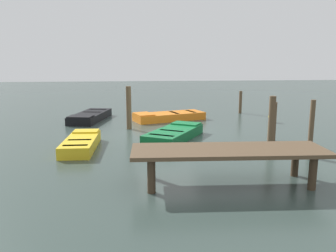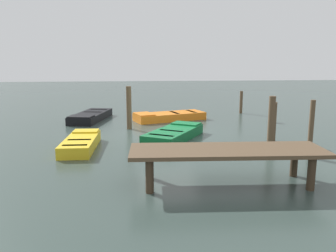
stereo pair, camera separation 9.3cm
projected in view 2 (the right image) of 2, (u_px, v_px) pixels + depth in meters
The scene contains 12 objects.
ground_plane at pixel (168, 134), 14.95m from camera, with size 80.00×80.00×0.00m, color #33423D.
dock_segment at pixel (227, 153), 8.71m from camera, with size 5.07×1.74×0.95m.
rowboat_yellow at pixel (81, 143), 12.37m from camera, with size 1.16×2.98×0.46m.
rowboat_green at pixel (174, 134), 13.95m from camera, with size 2.87×3.58×0.46m.
rowboat_orange at pixel (169, 116), 18.37m from camera, with size 4.05×2.52×0.46m.
rowboat_black at pixel (91, 116), 18.37m from camera, with size 2.09×3.90×0.46m.
mooring_piling_mid_right at pixel (311, 127), 11.65m from camera, with size 0.17×0.17×1.87m, color brown.
mooring_piling_near_left at pixel (271, 124), 12.01m from camera, with size 0.23×0.23×1.96m, color brown.
mooring_piling_far_right at pixel (273, 122), 13.44m from camera, with size 0.27×0.27×1.57m, color brown.
mooring_piling_near_right at pixel (241, 102), 20.66m from camera, with size 0.18×0.18×1.37m, color brown.
mooring_piling_center at pixel (129, 108), 15.81m from camera, with size 0.24×0.24×2.02m, color brown.
marker_buoy at pixel (272, 117), 17.64m from camera, with size 0.36×0.36×0.48m.
Camera 2 is at (1.46, 14.54, 3.16)m, focal length 36.20 mm.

